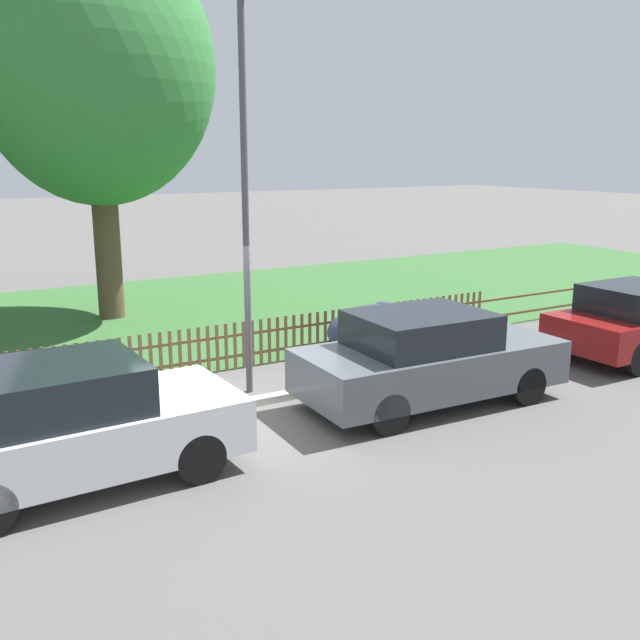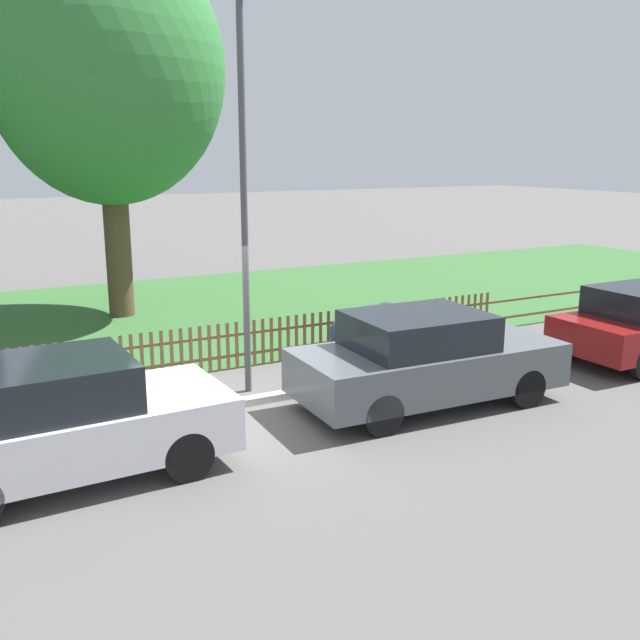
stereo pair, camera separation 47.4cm
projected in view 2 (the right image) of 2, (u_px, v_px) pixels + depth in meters
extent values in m
plane|color=#565451|center=(228.00, 411.00, 11.25)|extent=(120.00, 120.00, 0.00)
cube|color=#B2ADA3|center=(225.00, 405.00, 11.32)|extent=(43.32, 0.20, 0.12)
cube|color=#33602D|center=(121.00, 319.00, 17.45)|extent=(43.32, 10.36, 0.01)
cube|color=brown|center=(186.00, 362.00, 12.97)|extent=(43.32, 0.03, 0.05)
cube|color=brown|center=(185.00, 341.00, 12.88)|extent=(43.32, 0.03, 0.05)
cube|color=brown|center=(11.00, 375.00, 11.54)|extent=(0.06, 0.03, 0.91)
cube|color=brown|center=(22.00, 374.00, 11.62)|extent=(0.06, 0.03, 0.91)
cube|color=brown|center=(34.00, 372.00, 11.71)|extent=(0.06, 0.03, 0.91)
cube|color=brown|center=(46.00, 371.00, 11.79)|extent=(0.06, 0.03, 0.91)
cube|color=brown|center=(57.00, 369.00, 11.87)|extent=(0.06, 0.03, 0.91)
cube|color=brown|center=(68.00, 368.00, 11.95)|extent=(0.06, 0.03, 0.91)
cube|color=brown|center=(79.00, 366.00, 12.04)|extent=(0.06, 0.03, 0.91)
cube|color=brown|center=(90.00, 365.00, 12.12)|extent=(0.06, 0.03, 0.91)
cube|color=brown|center=(101.00, 363.00, 12.20)|extent=(0.06, 0.03, 0.91)
cube|color=brown|center=(111.00, 362.00, 12.28)|extent=(0.06, 0.03, 0.91)
cube|color=brown|center=(122.00, 361.00, 12.37)|extent=(0.06, 0.03, 0.91)
cube|color=brown|center=(132.00, 359.00, 12.45)|extent=(0.06, 0.03, 0.91)
cube|color=brown|center=(142.00, 358.00, 12.53)|extent=(0.06, 0.03, 0.91)
cube|color=brown|center=(152.00, 357.00, 12.61)|extent=(0.06, 0.03, 0.91)
cube|color=brown|center=(162.00, 355.00, 12.69)|extent=(0.06, 0.03, 0.91)
cube|color=brown|center=(172.00, 354.00, 12.78)|extent=(0.06, 0.03, 0.91)
cube|color=brown|center=(181.00, 353.00, 12.86)|extent=(0.06, 0.03, 0.91)
cube|color=brown|center=(191.00, 351.00, 12.94)|extent=(0.06, 0.03, 0.91)
cube|color=brown|center=(200.00, 350.00, 13.02)|extent=(0.06, 0.03, 0.91)
cube|color=brown|center=(210.00, 349.00, 13.11)|extent=(0.06, 0.03, 0.91)
cube|color=brown|center=(219.00, 348.00, 13.19)|extent=(0.06, 0.03, 0.91)
cube|color=brown|center=(228.00, 346.00, 13.27)|extent=(0.06, 0.03, 0.91)
cube|color=brown|center=(237.00, 345.00, 13.35)|extent=(0.06, 0.03, 0.91)
cube|color=brown|center=(246.00, 344.00, 13.44)|extent=(0.06, 0.03, 0.91)
cube|color=brown|center=(254.00, 343.00, 13.52)|extent=(0.06, 0.03, 0.91)
cube|color=brown|center=(263.00, 342.00, 13.60)|extent=(0.06, 0.03, 0.91)
cube|color=brown|center=(272.00, 341.00, 13.68)|extent=(0.06, 0.03, 0.91)
cube|color=brown|center=(280.00, 340.00, 13.76)|extent=(0.06, 0.03, 0.91)
cube|color=brown|center=(288.00, 338.00, 13.85)|extent=(0.06, 0.03, 0.91)
cube|color=brown|center=(296.00, 337.00, 13.93)|extent=(0.06, 0.03, 0.91)
cube|color=brown|center=(305.00, 336.00, 14.01)|extent=(0.06, 0.03, 0.91)
cube|color=brown|center=(313.00, 335.00, 14.09)|extent=(0.06, 0.03, 0.91)
cube|color=brown|center=(321.00, 334.00, 14.18)|extent=(0.06, 0.03, 0.91)
cube|color=brown|center=(328.00, 333.00, 14.26)|extent=(0.06, 0.03, 0.91)
cube|color=brown|center=(336.00, 332.00, 14.34)|extent=(0.06, 0.03, 0.91)
cube|color=brown|center=(344.00, 331.00, 14.42)|extent=(0.06, 0.03, 0.91)
cube|color=brown|center=(351.00, 330.00, 14.50)|extent=(0.06, 0.03, 0.91)
cube|color=brown|center=(359.00, 329.00, 14.59)|extent=(0.06, 0.03, 0.91)
cube|color=brown|center=(366.00, 328.00, 14.67)|extent=(0.06, 0.03, 0.91)
cube|color=brown|center=(374.00, 327.00, 14.75)|extent=(0.06, 0.03, 0.91)
cube|color=brown|center=(381.00, 326.00, 14.83)|extent=(0.06, 0.03, 0.91)
cube|color=brown|center=(388.00, 325.00, 14.92)|extent=(0.06, 0.03, 0.91)
cube|color=brown|center=(395.00, 324.00, 15.00)|extent=(0.06, 0.03, 0.91)
cube|color=brown|center=(402.00, 323.00, 15.08)|extent=(0.06, 0.03, 0.91)
cube|color=brown|center=(409.00, 322.00, 15.16)|extent=(0.06, 0.03, 0.91)
cube|color=brown|center=(416.00, 321.00, 15.25)|extent=(0.06, 0.03, 0.91)
cube|color=brown|center=(423.00, 321.00, 15.33)|extent=(0.06, 0.03, 0.91)
cube|color=brown|center=(429.00, 320.00, 15.41)|extent=(0.06, 0.03, 0.91)
cube|color=brown|center=(436.00, 319.00, 15.49)|extent=(0.06, 0.03, 0.91)
cube|color=brown|center=(443.00, 318.00, 15.57)|extent=(0.06, 0.03, 0.91)
cube|color=brown|center=(449.00, 317.00, 15.66)|extent=(0.06, 0.03, 0.91)
cube|color=brown|center=(456.00, 316.00, 15.74)|extent=(0.06, 0.03, 0.91)
cube|color=brown|center=(462.00, 315.00, 15.82)|extent=(0.06, 0.03, 0.91)
cube|color=brown|center=(468.00, 314.00, 15.90)|extent=(0.06, 0.03, 0.91)
cube|color=brown|center=(474.00, 314.00, 15.99)|extent=(0.06, 0.03, 0.91)
cube|color=brown|center=(481.00, 313.00, 16.07)|extent=(0.06, 0.03, 0.91)
cube|color=brown|center=(487.00, 312.00, 16.15)|extent=(0.06, 0.03, 0.91)
cube|color=silver|center=(71.00, 431.00, 8.82)|extent=(3.97, 1.94, 0.69)
cube|color=black|center=(50.00, 384.00, 8.58)|extent=(1.93, 1.69, 0.59)
cylinder|color=black|center=(148.00, 415.00, 10.18)|extent=(0.65, 0.16, 0.64)
cylinder|color=black|center=(189.00, 457.00, 8.78)|extent=(0.65, 0.16, 0.64)
cube|color=#51565B|center=(428.00, 367.00, 11.43)|extent=(4.39, 2.00, 0.70)
cube|color=black|center=(418.00, 331.00, 11.19)|extent=(2.14, 1.73, 0.55)
cylinder|color=black|center=(462.00, 361.00, 12.81)|extent=(0.64, 0.16, 0.63)
cylinder|color=black|center=(528.00, 389.00, 11.33)|extent=(0.64, 0.16, 0.63)
cylinder|color=black|center=(330.00, 382.00, 11.67)|extent=(0.64, 0.16, 0.63)
cylinder|color=black|center=(383.00, 415.00, 10.18)|extent=(0.64, 0.16, 0.63)
cylinder|color=black|center=(572.00, 340.00, 14.16)|extent=(0.68, 0.14, 0.68)
cylinder|color=black|center=(400.00, 341.00, 14.28)|extent=(0.59, 0.13, 0.59)
cylinder|color=black|center=(340.00, 351.00, 13.54)|extent=(0.59, 0.13, 0.59)
ellipsoid|color=#2D3851|center=(371.00, 327.00, 13.82)|extent=(1.95, 0.76, 0.89)
ellipsoid|color=#2D3851|center=(390.00, 313.00, 14.00)|extent=(0.49, 0.84, 0.41)
cylinder|color=brown|center=(117.00, 232.00, 17.40)|extent=(0.62, 0.62, 4.16)
ellipsoid|color=#337A38|center=(107.00, 68.00, 16.53)|extent=(5.49, 5.49, 6.31)
cylinder|color=#47474C|center=(244.00, 208.00, 11.49)|extent=(0.11, 0.11, 6.22)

